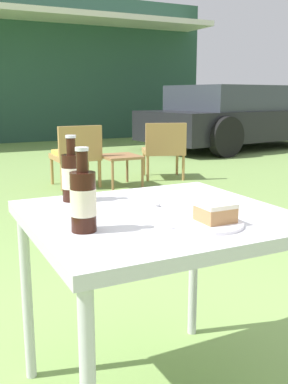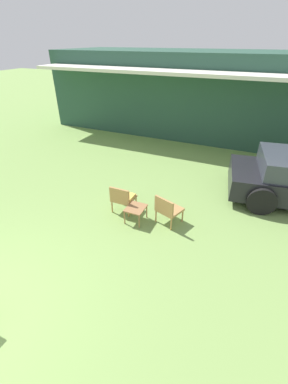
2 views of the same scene
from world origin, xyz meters
name	(u,v)px [view 1 (image 1 of 2)]	position (x,y,z in m)	size (l,w,h in m)	color
parked_car	(235,117)	(5.18, 6.29, 0.63)	(4.25, 2.52, 1.27)	black
wicker_chair_cushioned	(76,152)	(0.97, 3.87, 0.41)	(0.52, 0.49, 0.74)	#B2844C
wicker_chair_plain	(164,147)	(2.16, 3.86, 0.42)	(0.66, 0.64, 0.74)	#B2844C
garden_side_table	(120,159)	(1.44, 3.64, 0.33)	(0.43, 0.49, 0.38)	#996B42
patio_table	(157,233)	(0.00, 0.00, 0.64)	(0.83, 0.78, 0.71)	silver
cake_on_plate	(212,217)	(0.08, -0.20, 0.73)	(0.21, 0.21, 0.07)	white
cola_bottle_near	(72,176)	(-0.20, 0.29, 0.80)	(0.07, 0.07, 0.24)	black
cola_bottle_far	(83,200)	(-0.28, -0.09, 0.80)	(0.07, 0.07, 0.24)	black
fork	(195,227)	(0.01, -0.21, 0.71)	(0.16, 0.06, 0.01)	silver
loose_bottle_cap	(156,205)	(0.03, 0.07, 0.71)	(0.03, 0.03, 0.01)	silver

